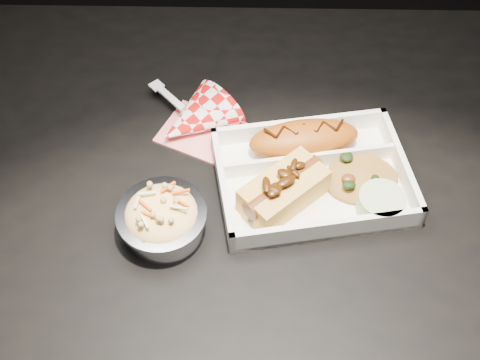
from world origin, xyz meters
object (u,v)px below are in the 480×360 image
object	(u,v)px
napkin_fork	(194,120)
fried_pastry	(304,139)
dining_table	(290,229)
hotdog	(284,189)
foil_coleslaw_cup	(162,218)
food_tray	(312,179)

from	to	relation	value
napkin_fork	fried_pastry	bearing A→B (deg)	31.67
dining_table	hotdog	size ratio (longest dim) A/B	9.71
dining_table	foil_coleslaw_cup	bearing A→B (deg)	-158.98
dining_table	napkin_fork	size ratio (longest dim) A/B	7.83
foil_coleslaw_cup	napkin_fork	world-z (taller)	same
fried_pastry	foil_coleslaw_cup	world-z (taller)	foil_coleslaw_cup
dining_table	napkin_fork	xyz separation A→B (m)	(-0.14, 0.11, 0.11)
food_tray	foil_coleslaw_cup	distance (m)	0.21
dining_table	hotdog	distance (m)	0.13
hotdog	foil_coleslaw_cup	xyz separation A→B (m)	(-0.15, -0.05, -0.00)
hotdog	dining_table	bearing A→B (deg)	6.08
dining_table	fried_pastry	xyz separation A→B (m)	(0.01, 0.07, 0.12)
dining_table	foil_coleslaw_cup	size ratio (longest dim) A/B	10.66
fried_pastry	napkin_fork	size ratio (longest dim) A/B	1.00
fried_pastry	hotdog	distance (m)	0.09
dining_table	food_tray	xyz separation A→B (m)	(0.02, 0.02, 0.10)
fried_pastry	food_tray	bearing A→B (deg)	-79.94
fried_pastry	foil_coleslaw_cup	xyz separation A→B (m)	(-0.18, -0.13, 0.00)
dining_table	food_tray	size ratio (longest dim) A/B	4.32
food_tray	fried_pastry	size ratio (longest dim) A/B	1.81
food_tray	fried_pastry	xyz separation A→B (m)	(-0.01, 0.05, 0.02)
foil_coleslaw_cup	fried_pastry	bearing A→B (deg)	36.50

